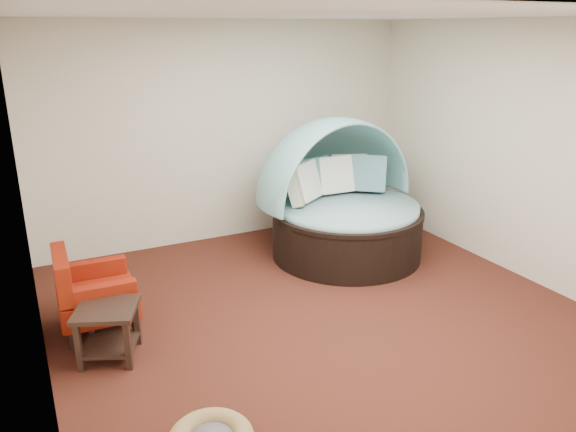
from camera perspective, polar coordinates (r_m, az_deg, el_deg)
name	(u,v)px	position (r m, az deg, el deg)	size (l,w,h in m)	color
floor	(321,314)	(5.66, 3.37, -9.87)	(5.00, 5.00, 0.00)	#481C14
wall_back	(227,133)	(7.36, -6.21, 8.36)	(5.00, 5.00, 0.00)	beige
wall_front	(557,283)	(3.35, 25.70, -6.12)	(5.00, 5.00, 0.00)	beige
wall_left	(25,216)	(4.49, -25.17, 0.01)	(5.00, 5.00, 0.00)	beige
wall_right	(520,151)	(6.73, 22.55, 6.08)	(5.00, 5.00, 0.00)	beige
ceiling	(327,14)	(4.98, 4.01, 19.77)	(5.00, 5.00, 0.00)	white
canopy_daybed	(342,193)	(6.88, 5.50, 2.38)	(2.12, 2.05, 1.69)	black
red_armchair	(91,293)	(5.52, -19.37, -7.42)	(0.71, 0.71, 0.81)	black
side_table	(108,325)	(5.07, -17.83, -10.50)	(0.65, 0.65, 0.48)	black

